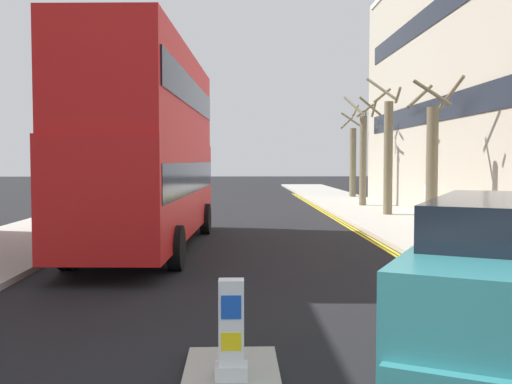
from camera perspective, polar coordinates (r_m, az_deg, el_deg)
name	(u,v)px	position (r m, az deg, el deg)	size (l,w,h in m)	color
sidewalk_right	(439,237)	(19.60, 17.37, -4.24)	(4.00, 80.00, 0.14)	#ADA89E
sidewalk_left	(26,239)	(19.64, -21.44, -4.29)	(4.00, 80.00, 0.14)	#ADA89E
kerb_line_outer	(390,249)	(17.10, 12.90, -5.45)	(0.10, 56.00, 0.01)	yellow
kerb_line_inner	(385,249)	(17.06, 12.38, -5.47)	(0.10, 56.00, 0.01)	yellow
traffic_island	(231,383)	(6.87, -2.40, -18.01)	(1.10, 2.20, 0.10)	#ADA89E
keep_left_bollard	(231,333)	(6.68, -2.41, -13.55)	(0.36, 0.28, 1.11)	silver
double_decker_bus_away	(149,142)	(16.97, -10.31, 4.76)	(3.16, 10.90, 5.64)	red
pedestrian_far	(430,199)	(24.47, 16.50, -0.64)	(0.34, 0.22, 1.62)	#2D2D38
street_tree_near	(432,163)	(20.44, 16.74, 2.75)	(1.73, 1.70, 5.15)	#6B6047
street_tree_mid	(363,154)	(31.62, 10.36, 3.66)	(1.91, 1.70, 5.77)	#6B6047
street_tree_far	(353,159)	(39.13, 9.41, 3.18)	(1.89, 1.79, 5.64)	#6B6047
street_tree_distant	(388,154)	(26.49, 12.70, 3.63)	(1.52, 1.70, 5.98)	#6B6047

